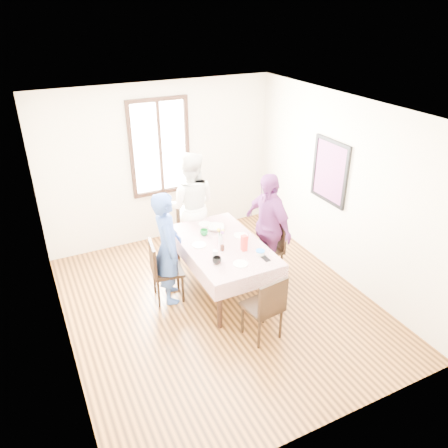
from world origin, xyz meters
The scene contains 31 objects.
ground centered at (0.00, 0.00, 0.00)m, with size 4.50×4.50×0.00m, color black.
back_wall centered at (0.00, 2.25, 1.35)m, with size 4.00×4.00×0.00m, color #F1E5C2.
right_wall centered at (2.00, 0.00, 1.35)m, with size 4.50×4.50×0.00m, color #F1E5C2.
window_frame centered at (0.00, 2.23, 1.65)m, with size 1.02×0.06×1.62m, color black.
window_pane centered at (0.00, 2.24, 1.65)m, with size 0.90×0.02×1.50m, color white.
art_poster centered at (1.98, 0.30, 1.55)m, with size 0.04×0.76×0.96m, color red.
dining_table centered at (0.21, 0.31, 0.38)m, with size 0.94×1.63×0.75m, color black.
tablecloth centered at (0.21, 0.31, 0.76)m, with size 1.06×1.75×0.01m, color #500A14.
chair_left centered at (-0.57, 0.46, 0.46)m, with size 0.42×0.42×0.91m, color black.
chair_right centered at (0.99, 0.36, 0.46)m, with size 0.42×0.42×0.91m, color black.
chair_far centered at (0.21, 1.42, 0.46)m, with size 0.42×0.42×0.91m, color black.
chair_near centered at (0.21, -0.81, 0.46)m, with size 0.42×0.42×0.91m, color black.
person_left centered at (-0.55, 0.46, 0.81)m, with size 0.59×0.39×1.63m, color #2D4991.
person_far centered at (0.21, 1.40, 0.88)m, with size 0.86×0.67×1.77m, color white.
person_right centered at (0.97, 0.36, 0.83)m, with size 0.98×0.41×1.67m, color #732E72.
mug_black centered at (-0.08, -0.12, 0.81)m, with size 0.12×0.12×0.09m, color black.
mug_flag centered at (0.53, 0.21, 0.80)m, with size 0.09×0.09×0.08m, color red.
mug_green centered at (0.08, 0.66, 0.81)m, with size 0.11×0.11×0.09m, color #0C7226.
serving_bowl centered at (0.31, 0.73, 0.79)m, with size 0.25×0.25×0.06m, color white.
juice_carton centered at (0.39, 0.02, 0.88)m, with size 0.07×0.07×0.23m, color red.
butter_tub centered at (0.53, -0.18, 0.79)m, with size 0.11×0.11×0.06m, color white.
jam_jar centered at (0.13, 0.15, 0.80)m, with size 0.06×0.06×0.08m, color black.
drinking_glass centered at (-0.04, 0.02, 0.81)m, with size 0.07×0.07×0.11m, color silver.
smartphone centered at (0.54, -0.30, 0.77)m, with size 0.08×0.15×0.01m, color black.
flower_vase centered at (0.19, 0.35, 0.82)m, with size 0.06×0.06×0.12m, color silver.
plate_left centered at (-0.10, 0.41, 0.77)m, with size 0.20×0.20×0.01m, color white.
plate_right centered at (0.55, 0.40, 0.77)m, with size 0.20×0.20×0.01m, color white.
plate_far centered at (0.23, 0.96, 0.77)m, with size 0.20×0.20×0.01m, color white.
plate_near centered at (0.18, -0.27, 0.77)m, with size 0.20×0.20×0.01m, color white.
butter_lid centered at (0.53, -0.18, 0.83)m, with size 0.12×0.12×0.01m, color blue.
flower_bunch centered at (0.19, 0.35, 0.93)m, with size 0.09×0.09×0.10m, color yellow, non-canonical shape.
Camera 1 is at (-2.12, -4.47, 3.82)m, focal length 35.03 mm.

